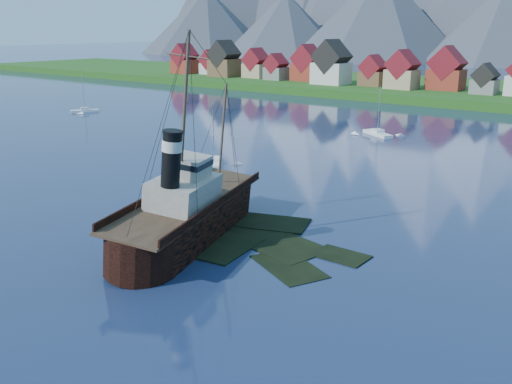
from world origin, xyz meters
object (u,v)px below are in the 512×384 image
Objects in this scene: sailboat_a at (214,163)px; sailboat_b at (85,111)px; sailboat_c at (377,134)px; tugboat_wreck at (196,210)px.

sailboat_b is at bearing 119.23° from sailboat_a.
sailboat_b is 0.95× the size of sailboat_c.
tugboat_wreck is 37.86m from sailboat_a.
tugboat_wreck is 2.80× the size of sailboat_b.
sailboat_c is (11.01, 45.60, 0.04)m from sailboat_a.
sailboat_c reaches higher than sailboat_a.
tugboat_wreck reaches higher than sailboat_b.
sailboat_a is 0.86× the size of sailboat_c.
tugboat_wreck is at bearing -93.02° from sailboat_a.
sailboat_b is 88.93m from sailboat_c.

